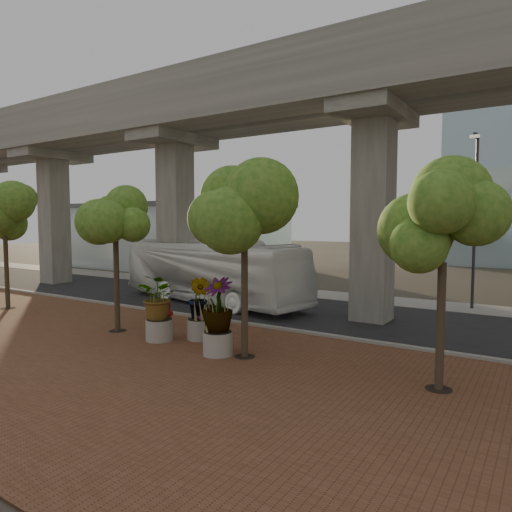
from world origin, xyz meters
The scene contains 18 objects.
ground centered at (0.00, 0.00, 0.00)m, with size 160.00×160.00×0.00m, color #353226.
brick_plaza centered at (0.00, -8.00, 0.03)m, with size 70.00×13.00×0.06m, color brown.
asphalt_road centered at (0.00, 2.00, 0.02)m, with size 90.00×8.00×0.04m, color black.
curb_strip centered at (0.00, -2.00, 0.08)m, with size 70.00×0.25×0.16m, color gray.
far_sidewalk centered at (0.00, 7.50, 0.03)m, with size 90.00×3.00×0.06m, color gray.
transit_viaduct centered at (0.00, 2.00, 7.29)m, with size 72.00×5.60×12.40m.
station_pavilion centered at (-20.00, 16.00, 3.22)m, with size 23.00×13.00×6.30m.
transit_bus centered at (-3.07, 1.64, 1.75)m, with size 2.96×12.59×3.51m, color white.
fire_hydrant centered at (-0.99, -4.05, 0.62)m, with size 0.58×0.52×1.17m.
planter_front centered at (0.50, -5.96, 1.58)m, with size 2.28×2.28×2.51m.
planter_right centered at (3.50, -6.26, 1.64)m, with size 2.45×2.45×2.61m.
planter_left centered at (1.66, -4.98, 1.52)m, with size 2.19×2.19×2.41m.
street_tree_far_west centered at (-10.74, -5.56, 4.96)m, with size 3.43×3.43×6.49m.
street_tree_near_west centered at (-2.02, -5.81, 4.70)m, with size 3.15×3.15×6.11m.
street_tree_near_east centered at (4.38, -5.95, 5.23)m, with size 4.14×4.14×7.08m.
street_tree_far_east centered at (10.41, -5.58, 4.41)m, with size 3.31×3.31×5.88m.
streetlamp_west centered at (-8.67, 5.61, 4.54)m, with size 0.39×1.13×7.78m.
streetlamp_east centered at (9.48, 7.38, 5.14)m, with size 0.44×1.28×8.81m.
Camera 1 is at (12.75, -18.21, 4.52)m, focal length 32.00 mm.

